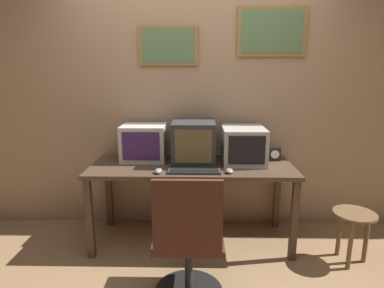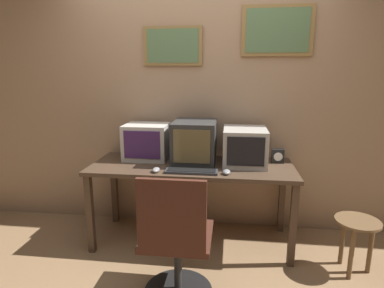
# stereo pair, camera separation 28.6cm
# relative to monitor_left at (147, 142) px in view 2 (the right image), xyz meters

# --- Properties ---
(wall_back) EXTENTS (8.00, 0.08, 2.60)m
(wall_back) POSITION_rel_monitor_left_xyz_m (0.46, 0.26, 0.39)
(wall_back) COLOR tan
(wall_back) RESTS_ON ground_plane
(desk) EXTENTS (1.82, 0.70, 0.75)m
(desk) POSITION_rel_monitor_left_xyz_m (0.46, -0.16, -0.25)
(desk) COLOR #4C3828
(desk) RESTS_ON ground_plane
(monitor_left) EXTENTS (0.41, 0.35, 0.34)m
(monitor_left) POSITION_rel_monitor_left_xyz_m (0.00, 0.00, 0.00)
(monitor_left) COLOR beige
(monitor_left) RESTS_ON desk
(monitor_center) EXTENTS (0.39, 0.46, 0.38)m
(monitor_center) POSITION_rel_monitor_left_xyz_m (0.47, -0.06, 0.02)
(monitor_center) COLOR #333333
(monitor_center) RESTS_ON desk
(monitor_right) EXTENTS (0.38, 0.45, 0.33)m
(monitor_right) POSITION_rel_monitor_left_xyz_m (0.93, -0.07, -0.00)
(monitor_right) COLOR #B7B2A8
(monitor_right) RESTS_ON desk
(keyboard_main) EXTENTS (0.44, 0.13, 0.03)m
(keyboard_main) POSITION_rel_monitor_left_xyz_m (0.48, -0.39, -0.16)
(keyboard_main) COLOR #333338
(keyboard_main) RESTS_ON desk
(mouse_near_keyboard) EXTENTS (0.06, 0.10, 0.04)m
(mouse_near_keyboard) POSITION_rel_monitor_left_xyz_m (0.77, -0.39, -0.15)
(mouse_near_keyboard) COLOR gray
(mouse_near_keyboard) RESTS_ON desk
(mouse_far_corner) EXTENTS (0.06, 0.11, 0.04)m
(mouse_far_corner) POSITION_rel_monitor_left_xyz_m (0.18, -0.41, -0.15)
(mouse_far_corner) COLOR gray
(mouse_far_corner) RESTS_ON desk
(desk_clock) EXTENTS (0.11, 0.07, 0.13)m
(desk_clock) POSITION_rel_monitor_left_xyz_m (1.23, 0.00, -0.10)
(desk_clock) COLOR black
(desk_clock) RESTS_ON desk
(office_chair) EXTENTS (0.50, 0.50, 0.95)m
(office_chair) POSITION_rel_monitor_left_xyz_m (0.45, -0.98, -0.52)
(office_chair) COLOR black
(office_chair) RESTS_ON ground_plane
(side_stool) EXTENTS (0.34, 0.34, 0.45)m
(side_stool) POSITION_rel_monitor_left_xyz_m (1.80, -0.48, -0.58)
(side_stool) COLOR brown
(side_stool) RESTS_ON ground_plane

